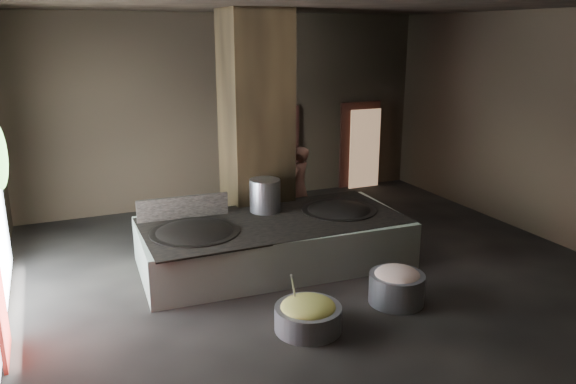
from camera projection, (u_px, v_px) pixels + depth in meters
name	position (u px, v px, depth m)	size (l,w,h in m)	color
floor	(310.00, 268.00, 10.14)	(10.00, 9.00, 0.10)	black
ceiling	(313.00, 0.00, 8.88)	(10.00, 9.00, 0.10)	black
back_wall	(229.00, 110.00, 13.52)	(10.00, 0.10, 4.50)	black
front_wall	(513.00, 224.00, 5.50)	(10.00, 0.10, 4.50)	black
right_wall	(534.00, 124.00, 11.44)	(0.10, 9.00, 4.50)	black
pillar	(256.00, 127.00, 11.07)	(1.20, 1.20, 4.50)	black
hearth_platform	(274.00, 242.00, 10.14)	(4.71, 2.25, 0.82)	silver
platform_cap	(274.00, 221.00, 10.02)	(4.60, 2.21, 0.03)	black
wok_left	(195.00, 236.00, 9.44)	(1.48, 1.48, 0.41)	black
wok_left_rim	(195.00, 232.00, 9.42)	(1.51, 1.51, 0.05)	black
wok_right	(339.00, 214.00, 10.60)	(1.38, 1.38, 0.39)	black
wok_right_rim	(339.00, 210.00, 10.58)	(1.41, 1.41, 0.05)	black
stock_pot	(265.00, 196.00, 10.44)	(0.57, 0.57, 0.61)	#97999E
splash_guard	(183.00, 207.00, 10.07)	(1.64, 0.06, 0.41)	black
cook	(299.00, 186.00, 12.09)	(0.63, 0.40, 1.72)	#8E5948
veg_basin	(308.00, 318.00, 7.91)	(0.95, 0.95, 0.35)	slate
veg_fill	(308.00, 307.00, 7.87)	(0.78, 0.78, 0.24)	#769A4A
ladle	(294.00, 291.00, 7.89)	(0.03, 0.03, 0.75)	#97999E
meat_basin	(397.00, 288.00, 8.70)	(0.86, 0.86, 0.47)	slate
meat_fill	(397.00, 276.00, 8.64)	(0.71, 0.71, 0.27)	tan
doorway_near	(277.00, 153.00, 14.21)	(1.18, 0.08, 2.38)	black
doorway_near_glow	(268.00, 154.00, 14.36)	(0.87, 0.04, 2.07)	#8C6647
doorway_far	(359.00, 146.00, 15.13)	(1.18, 0.08, 2.38)	black
doorway_far_glow	(365.00, 149.00, 15.00)	(0.90, 0.04, 2.12)	#8C6647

